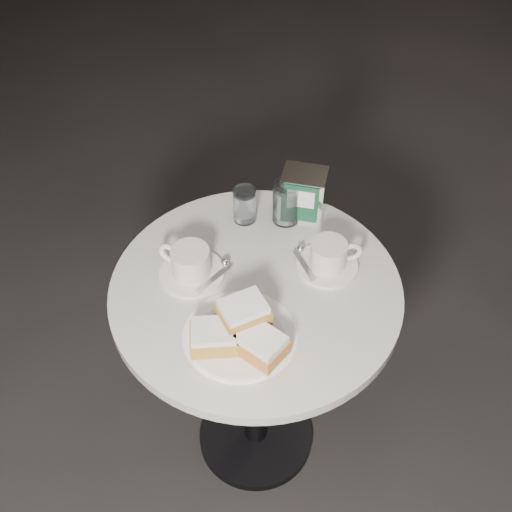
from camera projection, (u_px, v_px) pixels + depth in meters
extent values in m
plane|color=black|center=(256.00, 437.00, 2.07)|extent=(7.00, 7.00, 0.00)
cylinder|color=black|center=(256.00, 435.00, 2.06)|extent=(0.36, 0.36, 0.03)
cylinder|color=black|center=(256.00, 374.00, 1.80)|extent=(0.07, 0.07, 0.70)
cylinder|color=silver|center=(256.00, 291.00, 1.54)|extent=(0.70, 0.70, 0.03)
cylinder|color=white|center=(240.00, 335.00, 1.43)|extent=(0.32, 0.32, 0.00)
cylinder|color=silver|center=(239.00, 341.00, 1.41)|extent=(0.24, 0.24, 0.02)
cube|color=gold|center=(214.00, 338.00, 1.38)|extent=(0.11, 0.09, 0.04)
cube|color=white|center=(213.00, 331.00, 1.36)|extent=(0.10, 0.08, 0.02)
cube|color=#CA803E|center=(261.00, 346.00, 1.37)|extent=(0.13, 0.13, 0.04)
cube|color=white|center=(261.00, 339.00, 1.35)|extent=(0.12, 0.12, 0.02)
cube|color=#B98538|center=(243.00, 314.00, 1.38)|extent=(0.13, 0.12, 0.04)
cube|color=white|center=(243.00, 307.00, 1.37)|extent=(0.12, 0.11, 0.02)
cylinder|color=white|center=(192.00, 273.00, 1.55)|extent=(0.21, 0.21, 0.01)
cylinder|color=silver|center=(191.00, 261.00, 1.52)|extent=(0.12, 0.12, 0.07)
cylinder|color=#8F6C4E|center=(190.00, 253.00, 1.50)|extent=(0.11, 0.11, 0.00)
torus|color=white|center=(169.00, 253.00, 1.54)|extent=(0.06, 0.04, 0.06)
cube|color=silver|center=(214.00, 279.00, 1.52)|extent=(0.08, 0.09, 0.00)
sphere|color=silver|center=(225.00, 263.00, 1.56)|extent=(0.02, 0.02, 0.02)
cylinder|color=white|center=(327.00, 265.00, 1.57)|extent=(0.17, 0.17, 0.01)
cylinder|color=silver|center=(328.00, 254.00, 1.54)|extent=(0.10, 0.10, 0.07)
cylinder|color=#88614A|center=(329.00, 246.00, 1.52)|extent=(0.09, 0.09, 0.00)
torus|color=silver|center=(351.00, 252.00, 1.54)|extent=(0.06, 0.02, 0.05)
cube|color=silver|center=(304.00, 265.00, 1.56)|extent=(0.05, 0.10, 0.00)
sphere|color=silver|center=(300.00, 249.00, 1.59)|extent=(0.02, 0.02, 0.02)
cylinder|color=white|center=(245.00, 205.00, 1.65)|extent=(0.08, 0.08, 0.10)
cylinder|color=white|center=(245.00, 206.00, 1.66)|extent=(0.07, 0.07, 0.08)
cylinder|color=white|center=(286.00, 202.00, 1.65)|extent=(0.08, 0.08, 0.12)
cylinder|color=white|center=(286.00, 204.00, 1.65)|extent=(0.07, 0.07, 0.10)
cube|color=white|center=(304.00, 193.00, 1.66)|extent=(0.13, 0.11, 0.13)
cube|color=#175032|center=(300.00, 204.00, 1.62)|extent=(0.09, 0.02, 0.11)
cube|color=white|center=(301.00, 199.00, 1.61)|extent=(0.07, 0.02, 0.05)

